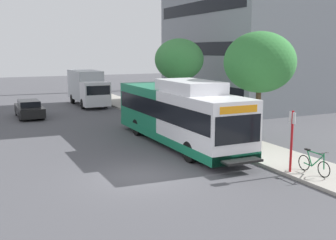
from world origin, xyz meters
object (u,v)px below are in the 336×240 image
Objects in this scene: bus_stop_sign_pole at (292,137)px; box_truck_background at (88,87)px; transit_bus at (178,114)px; bicycle_parked at (314,164)px; street_tree_near_stop at (260,62)px; street_tree_mid_block at (179,60)px; parked_car_far_lane at (29,109)px.

box_truck_background is (-2.09, 25.15, 0.09)m from bus_stop_sign_pole.
bicycle_parked is (2.41, -7.71, -1.14)m from transit_bus.
street_tree_near_stop reaches higher than box_truck_background.
street_tree_near_stop reaches higher than street_tree_mid_block.
street_tree_near_stop reaches higher than bus_stop_sign_pole.
bus_stop_sign_pole is 21.83m from parked_car_far_lane.
street_tree_near_stop is 1.03× the size of street_tree_mid_block.
bus_stop_sign_pole is 1.48× the size of bicycle_parked.
bicycle_parked is at bearing -72.65° from transit_bus.
transit_bus is at bearing 154.16° from street_tree_near_stop.
bicycle_parked is at bearing -67.51° from parked_car_far_lane.
parked_car_far_lane is 7.71m from box_truck_background.
transit_bus is 2.08× the size of street_tree_mid_block.
street_tree_near_stop is (3.96, -1.92, 2.83)m from transit_bus.
street_tree_mid_block reaches higher than bicycle_parked.
transit_bus is at bearing 103.78° from bus_stop_sign_pole.
street_tree_near_stop is at bearing -55.98° from parked_car_far_lane.
box_truck_background is at bearing 91.14° from transit_bus.
transit_bus reaches higher than box_truck_background.
transit_bus is 4.71× the size of bus_stop_sign_pole.
parked_car_far_lane is (-8.66, 20.93, 0.10)m from bicycle_parked.
transit_bus reaches higher than bus_stop_sign_pole.
transit_bus is 8.16m from bicycle_parked.
street_tree_mid_block is at bearing 81.10° from bus_stop_sign_pole.
transit_bus is 5.23m from street_tree_near_stop.
transit_bus is at bearing 107.35° from bicycle_parked.
bus_stop_sign_pole is at bearing -98.90° from street_tree_mid_block.
transit_bus is 7.28m from bus_stop_sign_pole.
parked_car_far_lane is (-6.25, 13.22, -1.04)m from transit_bus.
parked_car_far_lane is at bearing 124.02° from street_tree_near_stop.
bicycle_parked is 22.65m from parked_car_far_lane.
transit_bus is 1.75× the size of box_truck_background.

